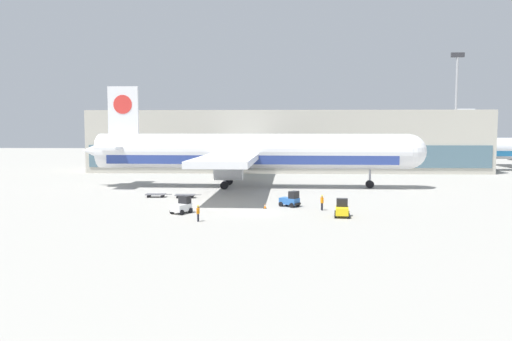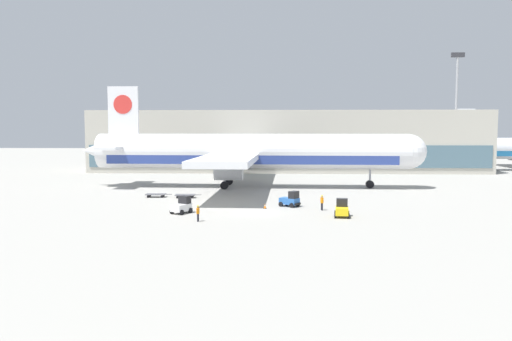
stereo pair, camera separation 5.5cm
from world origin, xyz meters
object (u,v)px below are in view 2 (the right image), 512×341
at_px(baggage_dolly_lead, 156,194).
at_px(baggage_dolly_second, 185,195).
at_px(light_mast, 456,105).
at_px(traffic_cone_near, 265,206).
at_px(ground_crew_near, 198,212).
at_px(baggage_tug_foreground, 342,209).
at_px(ground_crew_far, 322,201).
at_px(airplane_main, 247,153).
at_px(baggage_tug_mid, 182,206).
at_px(baggage_tug_far, 291,200).

xyz_separation_m(baggage_dolly_lead, baggage_dolly_second, (4.34, -0.48, 0.00)).
relative_size(light_mast, baggage_dolly_second, 7.00).
height_order(light_mast, traffic_cone_near, light_mast).
bearing_deg(ground_crew_near, baggage_dolly_second, -154.09).
distance_m(baggage_dolly_second, ground_crew_near, 18.82).
relative_size(baggage_tug_foreground, baggage_dolly_lead, 0.70).
relative_size(baggage_tug_foreground, ground_crew_far, 1.41).
bearing_deg(light_mast, baggage_tug_foreground, -120.01).
distance_m(airplane_main, baggage_dolly_second, 16.63).
relative_size(airplane_main, baggage_tug_mid, 20.64).
bearing_deg(baggage_dolly_second, light_mast, 34.70).
bearing_deg(ground_crew_far, baggage_tug_mid, -108.21).
bearing_deg(ground_crew_far, ground_crew_near, -88.10).
relative_size(light_mast, baggage_dolly_lead, 7.00).
relative_size(baggage_dolly_lead, baggage_dolly_second, 1.00).
bearing_deg(baggage_tug_far, baggage_dolly_second, -173.07).
xyz_separation_m(light_mast, baggage_dolly_second, (-51.73, -39.63, -14.55)).
bearing_deg(ground_crew_near, baggage_dolly_lead, -142.74).
bearing_deg(baggage_tug_far, traffic_cone_near, -119.00).
distance_m(baggage_tug_far, traffic_cone_near, 3.64).
height_order(baggage_tug_mid, baggage_dolly_second, baggage_tug_mid).
distance_m(airplane_main, traffic_cone_near, 23.66).
xyz_separation_m(light_mast, traffic_cone_near, (-40.14, -48.84, -14.65)).
distance_m(baggage_tug_far, ground_crew_far, 4.62).
xyz_separation_m(airplane_main, baggage_dolly_lead, (-12.34, -13.04, -5.45)).
height_order(airplane_main, baggage_tug_foreground, airplane_main).
bearing_deg(baggage_tug_mid, ground_crew_near, -123.80).
relative_size(airplane_main, ground_crew_near, 33.49).
height_order(light_mast, baggage_tug_mid, light_mast).
xyz_separation_m(baggage_tug_foreground, ground_crew_near, (-15.60, -3.41, 0.14)).
bearing_deg(baggage_tug_mid, baggage_tug_foreground, -66.52).
bearing_deg(traffic_cone_near, baggage_dolly_lead, 148.70).
xyz_separation_m(baggage_tug_far, baggage_dolly_lead, (-19.13, 8.06, -0.49)).
height_order(airplane_main, baggage_tug_far, airplane_main).
relative_size(baggage_tug_mid, ground_crew_near, 1.62).
distance_m(airplane_main, baggage_dolly_lead, 18.76).
distance_m(baggage_dolly_lead, traffic_cone_near, 18.64).
xyz_separation_m(airplane_main, baggage_tug_foreground, (12.29, -28.32, -4.96)).
bearing_deg(airplane_main, light_mast, 32.47).
height_order(baggage_tug_far, ground_crew_near, baggage_tug_far).
distance_m(baggage_tug_mid, baggage_dolly_lead, 15.04).
distance_m(airplane_main, baggage_tug_foreground, 31.27).
xyz_separation_m(light_mast, ground_crew_far, (-33.25, -49.98, -13.84)).
height_order(baggage_tug_mid, traffic_cone_near, baggage_tug_mid).
distance_m(airplane_main, ground_crew_far, 26.49).
distance_m(light_mast, traffic_cone_near, 64.89).
bearing_deg(baggage_tug_far, light_mast, 86.03).
distance_m(light_mast, airplane_main, 51.74).
relative_size(light_mast, airplane_main, 0.45).
relative_size(light_mast, ground_crew_far, 14.16).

